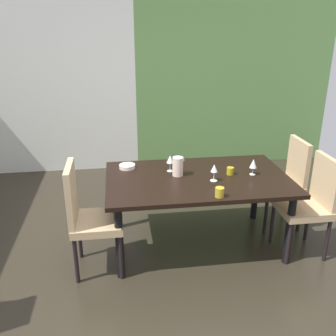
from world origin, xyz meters
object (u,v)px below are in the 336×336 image
(dining_table, at_px, (198,184))
(chair_right_near, at_px, (311,200))
(chair_right_far, at_px, (286,178))
(pitcher_north, at_px, (178,166))
(wine_glass_near_window, at_px, (253,164))
(cup_south, at_px, (230,171))
(serving_bowl_near_shelf, at_px, (127,166))
(chair_left_near, at_px, (87,214))
(wine_glass_rear, at_px, (214,169))
(cup_center, at_px, (220,192))
(wine_glass_corner, at_px, (170,160))

(dining_table, relative_size, chair_right_near, 1.79)
(chair_right_far, height_order, pitcher_north, chair_right_far)
(dining_table, xyz_separation_m, wine_glass_near_window, (0.54, -0.01, 0.19))
(dining_table, relative_size, wine_glass_near_window, 10.99)
(chair_right_far, relative_size, cup_south, 13.48)
(serving_bowl_near_shelf, height_order, pitcher_north, pitcher_north)
(chair_right_near, relative_size, chair_right_far, 1.00)
(pitcher_north, bearing_deg, chair_right_far, 9.60)
(cup_south, bearing_deg, dining_table, -176.34)
(chair_left_near, distance_m, wine_glass_rear, 1.21)
(cup_south, bearing_deg, chair_left_near, -167.78)
(chair_right_near, distance_m, chair_left_near, 2.08)
(cup_center, bearing_deg, chair_right_far, 37.52)
(wine_glass_rear, distance_m, serving_bowl_near_shelf, 0.91)
(chair_left_near, distance_m, wine_glass_near_window, 1.63)
(serving_bowl_near_shelf, bearing_deg, chair_right_far, -1.76)
(chair_right_far, height_order, cup_center, chair_right_far)
(wine_glass_corner, distance_m, cup_south, 0.60)
(wine_glass_near_window, height_order, cup_center, wine_glass_near_window)
(serving_bowl_near_shelf, bearing_deg, wine_glass_rear, -28.98)
(chair_right_near, distance_m, cup_south, 0.80)
(chair_right_far, height_order, serving_bowl_near_shelf, chair_right_far)
(chair_left_near, xyz_separation_m, cup_center, (1.13, -0.18, 0.21))
(dining_table, relative_size, pitcher_north, 9.36)
(chair_right_far, distance_m, serving_bowl_near_shelf, 1.71)
(chair_left_near, bearing_deg, serving_bowl_near_shelf, 147.77)
(wine_glass_rear, bearing_deg, dining_table, 139.39)
(wine_glass_corner, bearing_deg, chair_right_near, -19.91)
(chair_right_far, height_order, wine_glass_corner, chair_right_far)
(wine_glass_corner, bearing_deg, chair_right_far, 3.91)
(chair_right_near, distance_m, wine_glass_rear, 0.97)
(dining_table, height_order, wine_glass_corner, wine_glass_corner)
(pitcher_north, bearing_deg, cup_south, -5.38)
(dining_table, distance_m, serving_bowl_near_shelf, 0.74)
(dining_table, distance_m, wine_glass_corner, 0.36)
(wine_glass_rear, relative_size, cup_center, 1.92)
(dining_table, xyz_separation_m, serving_bowl_near_shelf, (-0.66, 0.33, 0.10))
(wine_glass_rear, relative_size, pitcher_north, 0.87)
(chair_right_far, relative_size, chair_left_near, 0.96)
(dining_table, relative_size, chair_left_near, 1.71)
(dining_table, bearing_deg, wine_glass_near_window, -1.37)
(wine_glass_near_window, bearing_deg, chair_right_far, 30.12)
(chair_right_near, height_order, wine_glass_rear, chair_right_near)
(wine_glass_corner, height_order, serving_bowl_near_shelf, wine_glass_corner)
(chair_right_far, xyz_separation_m, cup_center, (-0.95, -0.73, 0.23))
(chair_left_near, xyz_separation_m, wine_glass_near_window, (1.58, 0.26, 0.28))
(cup_center, height_order, cup_south, cup_center)
(dining_table, distance_m, cup_center, 0.48)
(chair_right_near, height_order, pitcher_north, chair_right_near)
(cup_south, bearing_deg, wine_glass_rear, -146.63)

